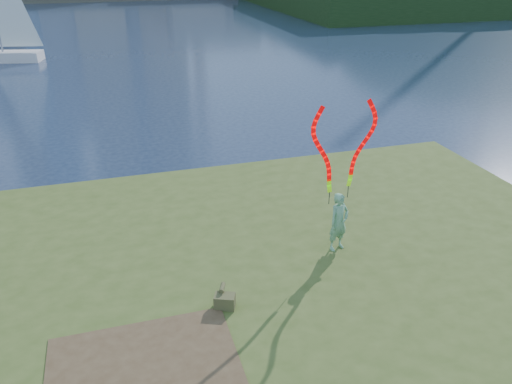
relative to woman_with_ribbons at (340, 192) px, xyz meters
name	(u,v)px	position (x,y,z in m)	size (l,w,h in m)	color
ground	(230,285)	(-2.52, 0.32, -2.26)	(320.00, 320.00, 0.00)	#17233B
grassy_knoll	(258,340)	(-2.52, -1.98, -1.92)	(20.00, 18.00, 0.80)	#3C4C1B
dirt_patch	(146,382)	(-4.72, -2.88, -1.45)	(3.20, 3.00, 0.02)	#47331E
woman_with_ribbons	(340,192)	(0.00, 0.00, 0.00)	(1.89, 0.64, 3.83)	#166625
canvas_bag	(225,300)	(-3.04, -1.38, -1.30)	(0.48, 0.54, 0.38)	#3F4323
sailboat	(5,41)	(-11.28, 30.53, -0.84)	(5.52, 2.75, 8.30)	silver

